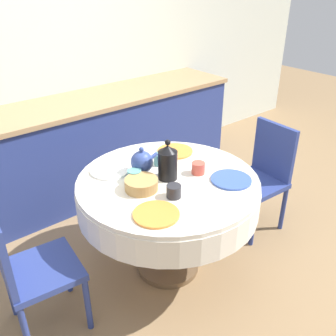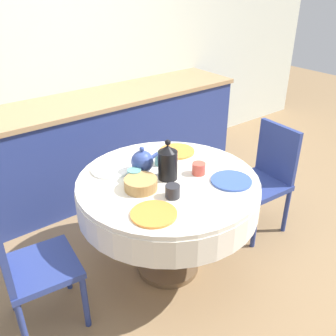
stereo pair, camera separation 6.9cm
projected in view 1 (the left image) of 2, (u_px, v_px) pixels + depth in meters
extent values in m
plane|color=#8E704C|center=(168.00, 267.00, 2.72)|extent=(12.00, 12.00, 0.00)
cube|color=beige|center=(47.00, 49.00, 3.22)|extent=(7.00, 0.05, 2.60)
cube|color=navy|center=(77.00, 153.00, 3.40)|extent=(3.20, 0.60, 0.87)
cube|color=#A37F56|center=(71.00, 105.00, 3.19)|extent=(3.24, 0.64, 0.04)
cylinder|color=brown|center=(168.00, 265.00, 2.71)|extent=(0.44, 0.44, 0.04)
cylinder|color=brown|center=(168.00, 236.00, 2.59)|extent=(0.11, 0.11, 0.49)
cylinder|color=silver|center=(168.00, 195.00, 2.43)|extent=(1.17, 1.17, 0.18)
cylinder|color=silver|center=(168.00, 181.00, 2.38)|extent=(1.16, 1.16, 0.03)
cube|color=navy|center=(255.00, 183.00, 2.97)|extent=(0.43, 0.43, 0.04)
cube|color=navy|center=(274.00, 150.00, 2.95)|extent=(0.06, 0.38, 0.44)
cylinder|color=navy|center=(253.00, 224.00, 2.85)|extent=(0.04, 0.04, 0.39)
cylinder|color=navy|center=(221.00, 203.00, 3.11)|extent=(0.04, 0.04, 0.39)
cylinder|color=navy|center=(283.00, 209.00, 3.04)|extent=(0.04, 0.04, 0.39)
cylinder|color=navy|center=(251.00, 190.00, 3.29)|extent=(0.04, 0.04, 0.39)
cube|color=navy|center=(43.00, 270.00, 2.12)|extent=(0.44, 0.44, 0.04)
cube|color=navy|center=(0.00, 249.00, 1.92)|extent=(0.08, 0.38, 0.44)
cylinder|color=navy|center=(67.00, 268.00, 2.44)|extent=(0.04, 0.04, 0.39)
cylinder|color=navy|center=(88.00, 304.00, 2.18)|extent=(0.04, 0.04, 0.39)
cylinder|color=navy|center=(10.00, 291.00, 2.27)|extent=(0.04, 0.04, 0.39)
cylinder|color=navy|center=(26.00, 333.00, 2.01)|extent=(0.04, 0.04, 0.39)
cylinder|color=orange|center=(156.00, 214.00, 2.03)|extent=(0.26, 0.26, 0.01)
cylinder|color=#28282D|center=(174.00, 191.00, 2.17)|extent=(0.09, 0.09, 0.08)
cylinder|color=#3856AD|center=(231.00, 180.00, 2.35)|extent=(0.26, 0.26, 0.01)
cylinder|color=#CC4C3D|center=(198.00, 168.00, 2.42)|extent=(0.09, 0.09, 0.08)
cylinder|color=white|center=(110.00, 170.00, 2.46)|extent=(0.26, 0.26, 0.01)
cylinder|color=#5BA39E|center=(135.00, 176.00, 2.33)|extent=(0.09, 0.09, 0.08)
cylinder|color=orange|center=(175.00, 151.00, 2.72)|extent=(0.26, 0.26, 0.01)
cylinder|color=#5BA39E|center=(160.00, 159.00, 2.54)|extent=(0.09, 0.09, 0.08)
cylinder|color=black|center=(168.00, 165.00, 2.34)|extent=(0.12, 0.12, 0.19)
cone|color=black|center=(168.00, 148.00, 2.29)|extent=(0.11, 0.11, 0.04)
sphere|color=black|center=(168.00, 143.00, 2.27)|extent=(0.04, 0.04, 0.04)
cylinder|color=#33478E|center=(142.00, 173.00, 2.44)|extent=(0.08, 0.08, 0.01)
sphere|color=#33478E|center=(142.00, 162.00, 2.40)|extent=(0.15, 0.15, 0.15)
cylinder|color=#33478E|center=(152.00, 157.00, 2.44)|extent=(0.08, 0.03, 0.05)
sphere|color=#33478E|center=(141.00, 149.00, 2.36)|extent=(0.03, 0.03, 0.03)
cylinder|color=#AD844C|center=(141.00, 184.00, 2.25)|extent=(0.20, 0.20, 0.07)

